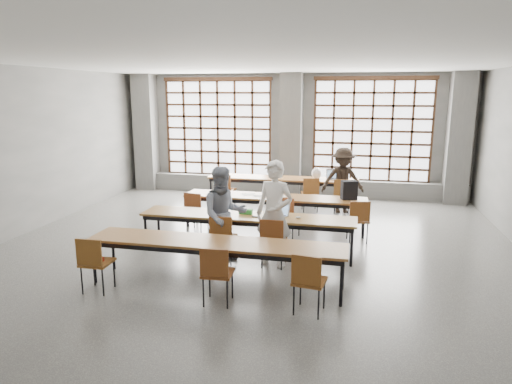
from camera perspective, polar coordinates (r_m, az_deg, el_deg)
floor at (r=8.55m, az=-0.85°, el=-7.90°), size 11.00×11.00×0.00m
ceiling at (r=8.04m, az=-0.93°, el=16.22°), size 11.00×11.00×0.00m
wall_back at (r=13.48m, az=4.58°, el=7.16°), size 10.00×0.00×10.00m
wall_front at (r=3.20m, az=-24.86°, el=-10.99°), size 10.00×0.00×10.00m
wall_left at (r=10.46m, az=-28.68°, el=4.20°), size 0.00×11.00×11.00m
column_left at (r=14.54m, az=-13.57°, el=7.23°), size 0.60×0.55×3.50m
column_mid at (r=13.21m, az=4.41°, el=7.05°), size 0.60×0.55×3.50m
column_right at (r=13.34m, az=24.02°, el=6.08°), size 0.60×0.55×3.50m
window_left at (r=13.89m, az=-4.78°, el=7.92°), size 3.32×0.12×3.00m
window_right at (r=13.27m, az=14.29°, el=7.39°), size 3.32×0.12×3.00m
sill_ledge at (r=13.51m, az=4.35°, el=0.73°), size 9.80×0.35×0.50m
desk_row_a at (r=12.22m, az=3.32°, el=1.50°), size 4.00×0.70×0.73m
desk_row_b at (r=10.02m, az=2.31°, el=-0.89°), size 4.00×0.70×0.73m
desk_row_c at (r=8.48m, az=-1.10°, el=-3.34°), size 4.00×0.70×0.73m
desk_row_d at (r=7.06m, az=-5.05°, el=-6.66°), size 4.00×0.70×0.73m
chair_back_left at (r=11.95m, az=-3.86°, el=0.62°), size 0.46×0.46×0.88m
chair_back_mid at (r=11.54m, az=6.82°, el=0.14°), size 0.51×0.51×0.88m
chair_back_right at (r=11.49m, az=10.70°, el=-0.05°), size 0.42×0.43×0.88m
chair_mid_left at (r=9.88m, az=-7.60°, el=-1.96°), size 0.47×0.48×0.88m
chair_mid_centre at (r=9.40m, az=3.90°, el=-2.62°), size 0.52×0.52×0.88m
chair_mid_right at (r=9.30m, az=12.69°, el=-3.06°), size 0.49×0.49×0.88m
chair_front_left at (r=8.01m, az=-4.22°, el=-5.27°), size 0.44×0.44×0.88m
chair_front_right at (r=7.81m, az=2.11°, el=-5.71°), size 0.42×0.43×0.88m
chair_near_left at (r=7.25m, az=-19.60°, el=-7.89°), size 0.43×0.44×0.88m
chair_near_mid at (r=6.48m, az=-4.97°, el=-9.63°), size 0.44×0.45×0.88m
chair_near_right at (r=6.24m, az=6.55°, el=-10.55°), size 0.48×0.48×0.88m
student_male at (r=7.82m, az=2.31°, el=-2.75°), size 0.77×0.61×1.84m
student_female at (r=8.04m, az=-4.02°, el=-2.85°), size 1.04×0.96×1.71m
student_back at (r=11.56m, az=10.78°, el=1.44°), size 1.16×0.81×1.63m
laptop_front at (r=8.43m, az=2.88°, el=-2.55°), size 0.46×0.43×0.26m
laptop_back at (r=12.17m, az=9.65°, el=1.91°), size 0.41×0.36×0.26m
mouse at (r=8.28m, az=5.28°, el=-3.18°), size 0.11×0.09×0.04m
green_box at (r=8.54m, az=-1.30°, el=-2.46°), size 0.26×0.11×0.09m
phone at (r=8.33m, az=-0.05°, el=-3.11°), size 0.13×0.06×0.01m
paper_sheet_a at (r=10.18m, az=-0.96°, el=-0.30°), size 0.34×0.28×0.00m
paper_sheet_b at (r=10.02m, az=0.57°, el=-0.50°), size 0.33×0.25×0.00m
paper_sheet_c at (r=9.99m, az=2.88°, el=-0.55°), size 0.35×0.31×0.00m
backpack at (r=9.87m, az=11.56°, el=0.23°), size 0.37×0.29×0.40m
plastic_bag at (r=12.13m, az=7.57°, el=2.33°), size 0.30×0.27×0.29m
red_pouch at (r=7.33m, az=-19.27°, el=-7.96°), size 0.20×0.09×0.06m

